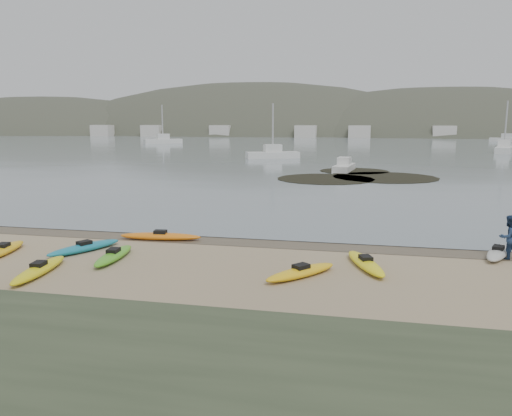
# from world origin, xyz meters

# --- Properties ---
(ground) EXTENTS (600.00, 600.00, 0.00)m
(ground) POSITION_xyz_m (0.00, 0.00, 0.00)
(ground) COLOR tan
(ground) RESTS_ON ground
(wet_sand) EXTENTS (60.00, 60.00, 0.00)m
(wet_sand) POSITION_xyz_m (0.00, -0.30, 0.00)
(wet_sand) COLOR brown
(wet_sand) RESTS_ON ground
(water) EXTENTS (1200.00, 1200.00, 0.00)m
(water) POSITION_xyz_m (0.00, 300.00, 0.01)
(water) COLOR slate
(water) RESTS_ON ground
(kayaks) EXTENTS (21.44, 9.31, 0.34)m
(kayaks) POSITION_xyz_m (-1.92, -3.73, 0.17)
(kayaks) COLOR orange
(kayaks) RESTS_ON ground
(person_east) EXTENTS (1.08, 1.01, 1.77)m
(person_east) POSITION_xyz_m (10.50, -1.04, 0.89)
(person_east) COLOR navy
(person_east) RESTS_ON ground
(kelp_mats) EXTENTS (15.21, 16.45, 0.04)m
(kelp_mats) POSITION_xyz_m (4.23, 28.09, 0.03)
(kelp_mats) COLOR black
(kelp_mats) RESTS_ON water
(moored_boats) EXTENTS (93.32, 94.39, 1.27)m
(moored_boats) POSITION_xyz_m (2.72, 81.60, 0.58)
(moored_boats) COLOR silver
(moored_boats) RESTS_ON ground
(far_hills) EXTENTS (550.00, 135.00, 80.00)m
(far_hills) POSITION_xyz_m (39.38, 193.97, -15.93)
(far_hills) COLOR #384235
(far_hills) RESTS_ON ground
(far_town) EXTENTS (199.00, 5.00, 4.00)m
(far_town) POSITION_xyz_m (6.00, 145.00, 2.00)
(far_town) COLOR beige
(far_town) RESTS_ON ground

